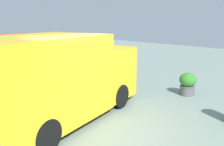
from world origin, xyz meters
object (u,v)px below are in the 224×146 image
(person_customer, at_px, (116,76))
(planter_flowering_far, at_px, (102,70))
(planter_flowering_near, at_px, (188,83))
(food_truck, at_px, (55,81))

(person_customer, height_order, planter_flowering_far, person_customer)
(planter_flowering_near, height_order, planter_flowering_far, planter_flowering_near)
(food_truck, xyz_separation_m, person_customer, (-4.00, -1.58, -0.81))
(food_truck, height_order, person_customer, food_truck)
(person_customer, distance_m, planter_flowering_near, 3.11)
(person_customer, distance_m, planter_flowering_far, 1.27)
(person_customer, xyz_separation_m, planter_flowering_far, (-0.31, -1.23, 0.06))
(planter_flowering_near, bearing_deg, food_truck, -16.87)
(food_truck, bearing_deg, planter_flowering_near, 163.13)
(planter_flowering_near, relative_size, planter_flowering_far, 1.13)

